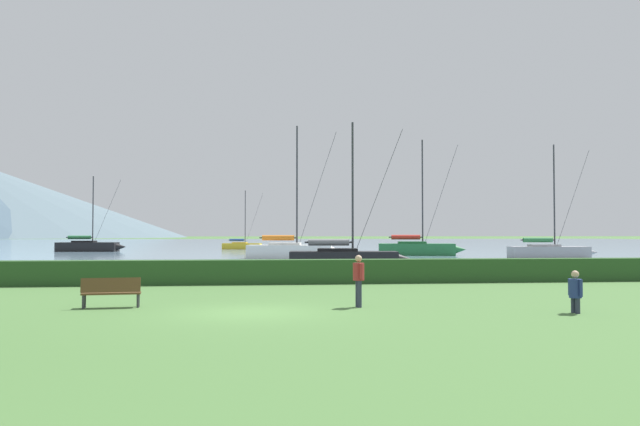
{
  "coord_description": "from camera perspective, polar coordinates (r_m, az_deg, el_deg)",
  "views": [
    {
      "loc": [
        -0.18,
        -19.3,
        2.33
      ],
      "look_at": [
        10.04,
        69.56,
        5.17
      ],
      "focal_mm": 36.44,
      "sensor_mm": 36.0,
      "label": 1
    }
  ],
  "objects": [
    {
      "name": "sailboat_slip_0",
      "position": [
        70.05,
        8.55,
        -3.07
      ],
      "size": [
        9.43,
        4.22,
        12.38
      ],
      "rotation": [
        0.0,
        0.0,
        -0.19
      ],
      "color": "#236B38",
      "rests_on": "harbor_water"
    },
    {
      "name": "sailboat_slip_4",
      "position": [
        97.08,
        -6.82,
        -2.85
      ],
      "size": [
        6.65,
        3.15,
        8.73
      ],
      "rotation": [
        0.0,
        0.0,
        -0.23
      ],
      "color": "gold",
      "rests_on": "harbor_water"
    },
    {
      "name": "ground_plane",
      "position": [
        19.44,
        -6.05,
        -8.7
      ],
      "size": [
        1000.0,
        1000.0,
        0.0
      ],
      "primitive_type": "plane",
      "color": "#477038"
    },
    {
      "name": "park_bench_near_path",
      "position": [
        21.49,
        -17.87,
        -6.53
      ],
      "size": [
        1.83,
        0.65,
        0.95
      ],
      "rotation": [
        0.0,
        0.0,
        0.1
      ],
      "color": "brown",
      "rests_on": "ground_plane"
    },
    {
      "name": "hedge_line",
      "position": [
        30.35,
        -6.24,
        -5.16
      ],
      "size": [
        80.0,
        1.2,
        1.12
      ],
      "primitive_type": "cube",
      "color": "#284C23",
      "rests_on": "ground_plane"
    },
    {
      "name": "harbor_water",
      "position": [
        156.31,
        -6.5,
        -2.66
      ],
      "size": [
        320.0,
        246.0,
        0.0
      ],
      "primitive_type": "cube",
      "color": "slate",
      "rests_on": "ground_plane"
    },
    {
      "name": "sailboat_slip_3",
      "position": [
        43.7,
        2.23,
        -3.97
      ],
      "size": [
        8.45,
        3.37,
        9.85
      ],
      "rotation": [
        0.0,
        0.0,
        -0.13
      ],
      "color": "black",
      "rests_on": "harbor_water"
    },
    {
      "name": "person_standing_walker",
      "position": [
        20.67,
        3.41,
        -5.58
      ],
      "size": [
        0.36,
        0.56,
        1.65
      ],
      "rotation": [
        0.0,
        0.0,
        0.16
      ],
      "color": "#2D3347",
      "rests_on": "ground_plane"
    },
    {
      "name": "person_seated_viewer",
      "position": [
        20.51,
        21.51,
        -6.29
      ],
      "size": [
        0.36,
        0.56,
        1.25
      ],
      "rotation": [
        0.0,
        0.0,
        0.22
      ],
      "color": "#2D3347",
      "rests_on": "ground_plane"
    },
    {
      "name": "sailboat_slip_2",
      "position": [
        61.4,
        -2.56,
        -3.27
      ],
      "size": [
        9.34,
        4.07,
        12.55
      ],
      "rotation": [
        0.0,
        0.0,
        -0.18
      ],
      "color": "white",
      "rests_on": "harbor_water"
    },
    {
      "name": "sailboat_slip_11",
      "position": [
        89.43,
        -19.67,
        -2.74
      ],
      "size": [
        8.85,
        3.19,
        9.79
      ],
      "rotation": [
        0.0,
        0.0,
        -0.08
      ],
      "color": "black",
      "rests_on": "harbor_water"
    },
    {
      "name": "sailboat_slip_5",
      "position": [
        64.42,
        19.51,
        -3.17
      ],
      "size": [
        8.35,
        3.16,
        10.69
      ],
      "rotation": [
        0.0,
        0.0,
        -0.1
      ],
      "color": "#9E9EA3",
      "rests_on": "harbor_water"
    }
  ]
}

